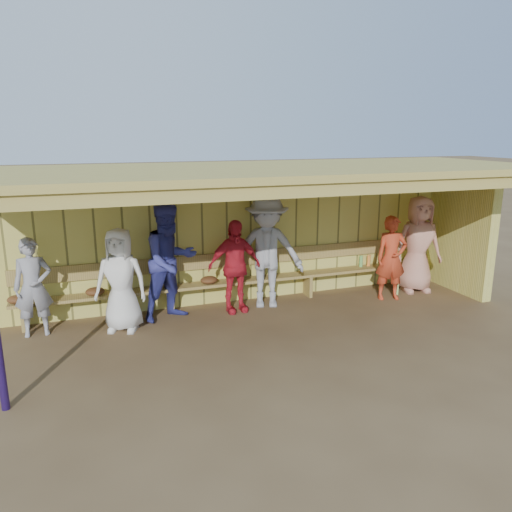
{
  "coord_description": "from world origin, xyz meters",
  "views": [
    {
      "loc": [
        -2.65,
        -7.04,
        3.02
      ],
      "look_at": [
        0.0,
        0.35,
        1.05
      ],
      "focal_mm": 35.0,
      "sensor_mm": 36.0,
      "label": 1
    }
  ],
  "objects_px": {
    "player_c": "(170,261)",
    "player_g": "(391,258)",
    "player_b": "(121,280)",
    "player_e": "(267,252)",
    "player_a": "(33,287)",
    "player_d": "(234,266)",
    "player_h": "(418,244)",
    "bench": "(242,275)"
  },
  "relations": [
    {
      "from": "player_c",
      "to": "player_g",
      "type": "height_order",
      "value": "player_c"
    },
    {
      "from": "player_g",
      "to": "player_b",
      "type": "bearing_deg",
      "value": -167.79
    },
    {
      "from": "player_e",
      "to": "player_a",
      "type": "bearing_deg",
      "value": -162.01
    },
    {
      "from": "player_c",
      "to": "player_d",
      "type": "bearing_deg",
      "value": -22.06
    },
    {
      "from": "player_b",
      "to": "player_d",
      "type": "distance_m",
      "value": 1.9
    },
    {
      "from": "player_g",
      "to": "player_h",
      "type": "bearing_deg",
      "value": 31.23
    },
    {
      "from": "player_c",
      "to": "bench",
      "type": "distance_m",
      "value": 1.44
    },
    {
      "from": "player_c",
      "to": "bench",
      "type": "xyz_separation_m",
      "value": [
        1.33,
        0.35,
        -0.45
      ]
    },
    {
      "from": "player_g",
      "to": "player_h",
      "type": "relative_size",
      "value": 0.84
    },
    {
      "from": "player_b",
      "to": "player_g",
      "type": "distance_m",
      "value": 4.78
    },
    {
      "from": "player_a",
      "to": "player_d",
      "type": "relative_size",
      "value": 0.95
    },
    {
      "from": "player_a",
      "to": "player_e",
      "type": "bearing_deg",
      "value": -2.26
    },
    {
      "from": "player_a",
      "to": "player_c",
      "type": "height_order",
      "value": "player_c"
    },
    {
      "from": "player_e",
      "to": "player_g",
      "type": "height_order",
      "value": "player_e"
    },
    {
      "from": "bench",
      "to": "player_h",
      "type": "bearing_deg",
      "value": -7.97
    },
    {
      "from": "player_b",
      "to": "player_d",
      "type": "height_order",
      "value": "player_b"
    },
    {
      "from": "player_e",
      "to": "bench",
      "type": "height_order",
      "value": "player_e"
    },
    {
      "from": "player_e",
      "to": "player_g",
      "type": "relative_size",
      "value": 1.28
    },
    {
      "from": "player_c",
      "to": "player_h",
      "type": "distance_m",
      "value": 4.72
    },
    {
      "from": "player_g",
      "to": "player_c",
      "type": "bearing_deg",
      "value": -171.49
    },
    {
      "from": "player_g",
      "to": "player_d",
      "type": "bearing_deg",
      "value": -172.86
    },
    {
      "from": "player_b",
      "to": "bench",
      "type": "distance_m",
      "value": 2.23
    },
    {
      "from": "player_a",
      "to": "bench",
      "type": "distance_m",
      "value": 3.41
    },
    {
      "from": "player_b",
      "to": "player_g",
      "type": "height_order",
      "value": "player_b"
    },
    {
      "from": "player_b",
      "to": "player_a",
      "type": "bearing_deg",
      "value": -168.95
    },
    {
      "from": "player_c",
      "to": "player_g",
      "type": "bearing_deg",
      "value": -25.76
    },
    {
      "from": "player_b",
      "to": "bench",
      "type": "xyz_separation_m",
      "value": [
        2.13,
        0.58,
        -0.28
      ]
    },
    {
      "from": "player_b",
      "to": "player_g",
      "type": "xyz_separation_m",
      "value": [
        4.78,
        -0.13,
        -0.03
      ]
    },
    {
      "from": "player_b",
      "to": "player_d",
      "type": "relative_size",
      "value": 1.01
    },
    {
      "from": "player_e",
      "to": "bench",
      "type": "bearing_deg",
      "value": 157.25
    },
    {
      "from": "player_c",
      "to": "player_h",
      "type": "xyz_separation_m",
      "value": [
        4.71,
        -0.13,
        -0.05
      ]
    },
    {
      "from": "player_d",
      "to": "player_e",
      "type": "distance_m",
      "value": 0.65
    },
    {
      "from": "player_e",
      "to": "player_b",
      "type": "bearing_deg",
      "value": -156.22
    },
    {
      "from": "player_a",
      "to": "player_h",
      "type": "bearing_deg",
      "value": -3.93
    },
    {
      "from": "player_a",
      "to": "player_c",
      "type": "xyz_separation_m",
      "value": [
        2.06,
        -0.01,
        0.22
      ]
    },
    {
      "from": "player_h",
      "to": "bench",
      "type": "relative_size",
      "value": 0.24
    },
    {
      "from": "player_h",
      "to": "player_e",
      "type": "bearing_deg",
      "value": -172.82
    },
    {
      "from": "player_a",
      "to": "player_d",
      "type": "bearing_deg",
      "value": -3.44
    },
    {
      "from": "player_g",
      "to": "bench",
      "type": "bearing_deg",
      "value": 178.68
    },
    {
      "from": "player_h",
      "to": "player_g",
      "type": "bearing_deg",
      "value": -152.14
    },
    {
      "from": "player_d",
      "to": "player_c",
      "type": "bearing_deg",
      "value": 173.19
    },
    {
      "from": "player_b",
      "to": "player_h",
      "type": "xyz_separation_m",
      "value": [
        5.52,
        0.11,
        0.12
      ]
    }
  ]
}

